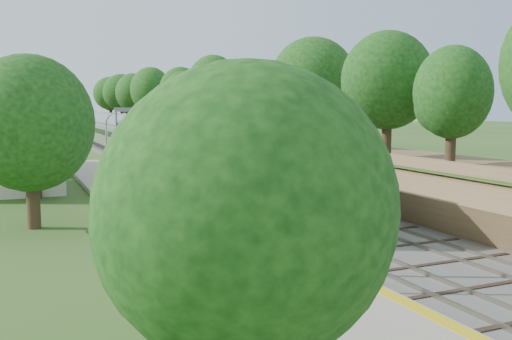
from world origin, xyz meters
name	(u,v)px	position (x,y,z in m)	size (l,w,h in m)	color
ground	(426,288)	(0.00, 0.00, 0.00)	(320.00, 320.00, 0.00)	#2D4C19
trackbed	(137,153)	(2.00, 60.00, 0.07)	(9.50, 170.00, 0.28)	#4C4944
platform	(171,215)	(-5.20, 16.00, 0.19)	(6.40, 68.00, 0.38)	gray
yellow_stripe	(217,208)	(-2.35, 16.00, 0.39)	(0.55, 68.00, 0.01)	gold
embankment	(197,138)	(10.35, 60.00, 1.95)	(10.64, 170.00, 11.70)	brown
station_building	(4,139)	(-14.00, 30.00, 4.09)	(8.60, 6.60, 8.00)	silver
signal_gantry	(148,119)	(2.47, 54.99, 4.82)	(8.40, 0.38, 6.20)	slate
trees_behind_platform	(54,139)	(-11.17, 20.67, 4.53)	(7.82, 53.32, 7.21)	#332316
train	(117,136)	(0.00, 63.34, 2.20)	(2.91, 116.73, 4.28)	black
lamppost_mid	(322,223)	(-3.95, 0.79, 2.56)	(0.48, 0.48, 4.88)	black
lamppost_far	(255,200)	(-3.57, 7.39, 2.31)	(0.43, 0.43, 4.32)	black
signal_platform	(324,175)	(-2.90, 2.49, 3.98)	(0.34, 0.27, 5.86)	slate
signal_farside	(308,146)	(6.20, 20.38, 3.60)	(0.31, 0.25, 5.69)	slate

